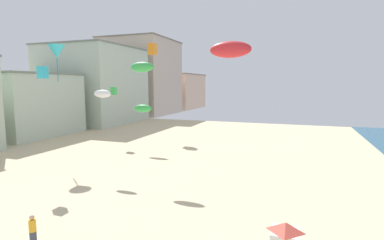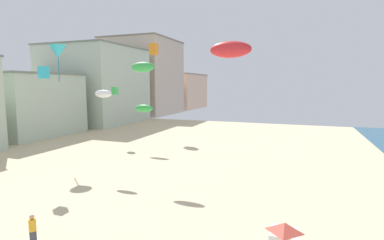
{
  "view_description": "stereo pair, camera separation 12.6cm",
  "coord_description": "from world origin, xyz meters",
  "px_view_note": "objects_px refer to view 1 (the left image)",
  "views": [
    {
      "loc": [
        11.13,
        -2.13,
        7.94
      ],
      "look_at": [
        4.92,
        14.82,
        5.79
      ],
      "focal_mm": 27.68,
      "sensor_mm": 36.0,
      "label": 1
    },
    {
      "loc": [
        11.24,
        -2.09,
        7.94
      ],
      "look_at": [
        4.92,
        14.82,
        5.79
      ],
      "focal_mm": 27.68,
      "sensor_mm": 36.0,
      "label": 2
    }
  ],
  "objects_px": {
    "lifeguard_stand": "(285,240)",
    "kite_red_parafoil": "(230,50)",
    "kite_cyan_delta": "(57,51)",
    "kite_orange_box": "(152,49)",
    "kite_cyan_box": "(43,72)",
    "kite_green_parafoil_3": "(142,67)",
    "kite_flyer": "(33,229)",
    "kite_white_parafoil": "(102,94)",
    "kite_green_parafoil": "(143,108)",
    "kite_green_box": "(114,91)"
  },
  "relations": [
    {
      "from": "kite_white_parafoil",
      "to": "kite_orange_box",
      "type": "height_order",
      "value": "kite_orange_box"
    },
    {
      "from": "lifeguard_stand",
      "to": "kite_white_parafoil",
      "type": "xyz_separation_m",
      "value": [
        -16.23,
        10.38,
        5.31
      ]
    },
    {
      "from": "kite_white_parafoil",
      "to": "kite_cyan_box",
      "type": "height_order",
      "value": "kite_cyan_box"
    },
    {
      "from": "kite_green_parafoil",
      "to": "kite_red_parafoil",
      "type": "height_order",
      "value": "kite_red_parafoil"
    },
    {
      "from": "lifeguard_stand",
      "to": "kite_red_parafoil",
      "type": "relative_size",
      "value": 0.97
    },
    {
      "from": "kite_white_parafoil",
      "to": "kite_green_parafoil",
      "type": "xyz_separation_m",
      "value": [
        -0.98,
        8.83,
        -2.0
      ]
    },
    {
      "from": "kite_white_parafoil",
      "to": "kite_red_parafoil",
      "type": "height_order",
      "value": "kite_red_parafoil"
    },
    {
      "from": "kite_flyer",
      "to": "kite_white_parafoil",
      "type": "distance_m",
      "value": 14.11
    },
    {
      "from": "kite_cyan_delta",
      "to": "kite_orange_box",
      "type": "xyz_separation_m",
      "value": [
        1.8,
        17.37,
        2.09
      ]
    },
    {
      "from": "kite_cyan_delta",
      "to": "kite_orange_box",
      "type": "relative_size",
      "value": 2.19
    },
    {
      "from": "kite_green_parafoil",
      "to": "kite_orange_box",
      "type": "bearing_deg",
      "value": 111.22
    },
    {
      "from": "kite_green_parafoil_3",
      "to": "kite_green_parafoil",
      "type": "bearing_deg",
      "value": 119.69
    },
    {
      "from": "kite_white_parafoil",
      "to": "kite_cyan_box",
      "type": "xyz_separation_m",
      "value": [
        -3.31,
        -3.3,
        1.81
      ]
    },
    {
      "from": "kite_green_parafoil_3",
      "to": "kite_cyan_box",
      "type": "xyz_separation_m",
      "value": [
        -6.89,
        -4.14,
        -0.52
      ]
    },
    {
      "from": "kite_flyer",
      "to": "lifeguard_stand",
      "type": "xyz_separation_m",
      "value": [
        11.73,
        1.45,
        0.92
      ]
    },
    {
      "from": "kite_green_parafoil",
      "to": "kite_cyan_box",
      "type": "relative_size",
      "value": 2.37
    },
    {
      "from": "kite_green_parafoil",
      "to": "kite_red_parafoil",
      "type": "relative_size",
      "value": 0.89
    },
    {
      "from": "lifeguard_stand",
      "to": "kite_orange_box",
      "type": "relative_size",
      "value": 1.51
    },
    {
      "from": "kite_flyer",
      "to": "kite_white_parafoil",
      "type": "height_order",
      "value": "kite_white_parafoil"
    },
    {
      "from": "kite_flyer",
      "to": "kite_orange_box",
      "type": "bearing_deg",
      "value": 33.94
    },
    {
      "from": "kite_green_box",
      "to": "kite_orange_box",
      "type": "bearing_deg",
      "value": 78.97
    },
    {
      "from": "kite_white_parafoil",
      "to": "kite_red_parafoil",
      "type": "relative_size",
      "value": 0.68
    },
    {
      "from": "kite_white_parafoil",
      "to": "kite_cyan_box",
      "type": "bearing_deg",
      "value": -135.08
    },
    {
      "from": "kite_green_parafoil",
      "to": "kite_green_box",
      "type": "bearing_deg",
      "value": 157.41
    },
    {
      "from": "lifeguard_stand",
      "to": "kite_cyan_delta",
      "type": "bearing_deg",
      "value": 171.09
    },
    {
      "from": "kite_green_box",
      "to": "kite_cyan_box",
      "type": "distance_m",
      "value": 14.97
    },
    {
      "from": "kite_flyer",
      "to": "kite_green_parafoil_3",
      "type": "xyz_separation_m",
      "value": [
        -0.92,
        12.67,
        8.56
      ]
    },
    {
      "from": "kite_white_parafoil",
      "to": "kite_green_parafoil_3",
      "type": "height_order",
      "value": "kite_green_parafoil_3"
    },
    {
      "from": "kite_flyer",
      "to": "kite_green_box",
      "type": "distance_m",
      "value": 26.3
    },
    {
      "from": "kite_cyan_delta",
      "to": "kite_green_parafoil_3",
      "type": "distance_m",
      "value": 10.63
    },
    {
      "from": "kite_flyer",
      "to": "kite_red_parafoil",
      "type": "height_order",
      "value": "kite_red_parafoil"
    },
    {
      "from": "kite_cyan_delta",
      "to": "kite_white_parafoil",
      "type": "bearing_deg",
      "value": -15.65
    },
    {
      "from": "kite_cyan_box",
      "to": "kite_green_parafoil_3",
      "type": "bearing_deg",
      "value": 31.0
    },
    {
      "from": "kite_cyan_box",
      "to": "kite_green_box",
      "type": "bearing_deg",
      "value": 102.85
    },
    {
      "from": "kite_green_parafoil",
      "to": "kite_green_box",
      "type": "height_order",
      "value": "kite_green_box"
    },
    {
      "from": "kite_green_box",
      "to": "kite_red_parafoil",
      "type": "relative_size",
      "value": 0.39
    },
    {
      "from": "kite_green_parafoil",
      "to": "kite_orange_box",
      "type": "height_order",
      "value": "kite_orange_box"
    },
    {
      "from": "lifeguard_stand",
      "to": "kite_red_parafoil",
      "type": "height_order",
      "value": "kite_red_parafoil"
    },
    {
      "from": "kite_flyer",
      "to": "kite_green_parafoil_3",
      "type": "bearing_deg",
      "value": 21.05
    },
    {
      "from": "kite_white_parafoil",
      "to": "kite_cyan_box",
      "type": "relative_size",
      "value": 1.8
    },
    {
      "from": "kite_white_parafoil",
      "to": "kite_flyer",
      "type": "bearing_deg",
      "value": -69.18
    },
    {
      "from": "kite_flyer",
      "to": "kite_red_parafoil",
      "type": "distance_m",
      "value": 14.57
    },
    {
      "from": "kite_cyan_delta",
      "to": "kite_red_parafoil",
      "type": "bearing_deg",
      "value": -16.35
    },
    {
      "from": "kite_red_parafoil",
      "to": "kite_green_parafoil_3",
      "type": "bearing_deg",
      "value": 152.61
    },
    {
      "from": "kite_green_box",
      "to": "lifeguard_stand",
      "type": "bearing_deg",
      "value": -43.33
    },
    {
      "from": "kite_white_parafoil",
      "to": "kite_green_box",
      "type": "xyz_separation_m",
      "value": [
        -6.62,
        11.18,
        -0.01
      ]
    },
    {
      "from": "kite_orange_box",
      "to": "kite_cyan_box",
      "type": "xyz_separation_m",
      "value": [
        1.72,
        -22.59,
        -4.43
      ]
    },
    {
      "from": "lifeguard_stand",
      "to": "kite_orange_box",
      "type": "xyz_separation_m",
      "value": [
        -21.27,
        29.66,
        11.55
      ]
    },
    {
      "from": "kite_orange_box",
      "to": "kite_green_parafoil_3",
      "type": "relative_size",
      "value": 0.75
    },
    {
      "from": "kite_flyer",
      "to": "kite_cyan_box",
      "type": "distance_m",
      "value": 14.08
    }
  ]
}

